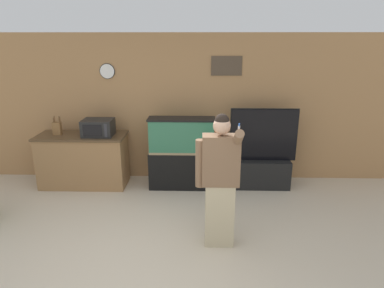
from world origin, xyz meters
TOP-DOWN VIEW (x-y plane):
  - ground_plane at (0.00, 0.00)m, footprint 18.00×18.00m
  - wall_back_paneled at (0.00, 2.79)m, footprint 10.00×0.08m
  - counter_island at (-1.37, 2.35)m, footprint 1.51×0.65m
  - microwave at (-1.06, 2.32)m, footprint 0.50×0.40m
  - knife_block at (-1.78, 2.35)m, footprint 0.14×0.10m
  - aquarium_on_stand at (0.36, 2.29)m, footprint 1.12×0.35m
  - tv_on_stand at (1.75, 2.36)m, footprint 1.14×0.40m
  - person_standing at (0.91, 0.57)m, footprint 0.53×0.40m

SIDE VIEW (x-z plane):
  - ground_plane at x=0.00m, z-range 0.00..0.00m
  - tv_on_stand at x=1.75m, z-range -0.29..1.11m
  - counter_island at x=-1.37m, z-range 0.00..0.92m
  - aquarium_on_stand at x=0.36m, z-range 0.00..1.24m
  - person_standing at x=0.91m, z-range 0.04..1.73m
  - knife_block at x=-1.78m, z-range 0.87..1.20m
  - microwave at x=-1.06m, z-range 0.92..1.20m
  - wall_back_paneled at x=0.00m, z-range 0.00..2.60m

